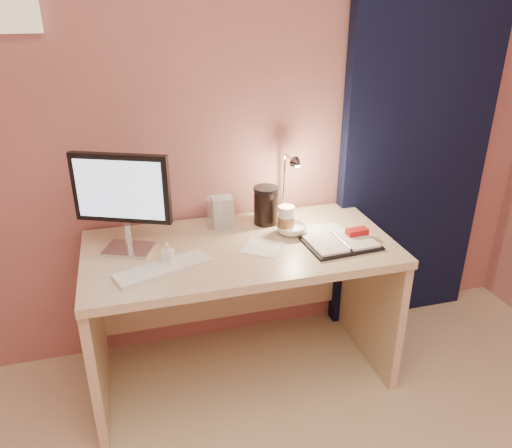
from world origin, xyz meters
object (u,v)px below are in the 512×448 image
object	(u,v)px
keyboard	(163,268)
bowl	(291,229)
planner	(342,242)
monitor	(123,194)
lotion_bottle	(168,254)
dark_jar	(266,207)
desk	(237,280)
clear_cup	(216,212)
coffee_cup	(286,220)
product_box	(222,212)
desk_lamp	(287,180)

from	to	relation	value
keyboard	bowl	world-z (taller)	bowl
bowl	keyboard	bearing A→B (deg)	-163.22
keyboard	planner	xyz separation A→B (m)	(0.81, 0.02, 0.00)
monitor	lotion_bottle	bearing A→B (deg)	-23.88
dark_jar	monitor	bearing A→B (deg)	-169.28
monitor	lotion_bottle	xyz separation A→B (m)	(0.15, -0.17, -0.22)
planner	lotion_bottle	world-z (taller)	lotion_bottle
desk	dark_jar	world-z (taller)	dark_jar
clear_cup	dark_jar	world-z (taller)	dark_jar
bowl	coffee_cup	bearing A→B (deg)	113.41
planner	coffee_cup	xyz separation A→B (m)	(-0.20, 0.20, 0.05)
keyboard	product_box	xyz separation A→B (m)	(0.33, 0.36, 0.07)
keyboard	product_box	bearing A→B (deg)	27.92
coffee_cup	dark_jar	xyz separation A→B (m)	(-0.07, 0.12, 0.02)
keyboard	clear_cup	world-z (taller)	clear_cup
keyboard	desk_lamp	size ratio (longest dim) A/B	1.19
coffee_cup	dark_jar	bearing A→B (deg)	119.54
coffee_cup	desk_lamp	size ratio (longest dim) A/B	0.38
dark_jar	product_box	world-z (taller)	dark_jar
desk_lamp	desk	bearing A→B (deg)	-160.63
keyboard	planner	bearing A→B (deg)	-17.98
monitor	bowl	size ratio (longest dim) A/B	3.11
monitor	coffee_cup	distance (m)	0.76
keyboard	product_box	size ratio (longest dim) A/B	2.64
coffee_cup	clear_cup	world-z (taller)	clear_cup
dark_jar	product_box	bearing A→B (deg)	174.48
lotion_bottle	dark_jar	distance (m)	0.59
coffee_cup	planner	bearing A→B (deg)	-44.54
planner	coffee_cup	distance (m)	0.29
monitor	coffee_cup	world-z (taller)	monitor
bowl	lotion_bottle	xyz separation A→B (m)	(-0.60, -0.14, 0.03)
desk	monitor	size ratio (longest dim) A/B	3.12
planner	clear_cup	xyz separation A→B (m)	(-0.52, 0.33, 0.07)
monitor	desk_lamp	bearing A→B (deg)	34.38
desk_lamp	planner	bearing A→B (deg)	-73.71
product_box	clear_cup	bearing A→B (deg)	-172.31
clear_cup	keyboard	bearing A→B (deg)	-129.84
clear_cup	bowl	bearing A→B (deg)	-27.18
clear_cup	product_box	distance (m)	0.03
planner	lotion_bottle	distance (m)	0.79
monitor	lotion_bottle	world-z (taller)	monitor
lotion_bottle	desk_lamp	xyz separation A→B (m)	(0.63, 0.32, 0.16)
desk	lotion_bottle	xyz separation A→B (m)	(-0.34, -0.16, 0.28)
coffee_cup	lotion_bottle	bearing A→B (deg)	-162.98
monitor	bowl	bearing A→B (deg)	21.65
coffee_cup	bowl	size ratio (longest dim) A/B	0.88
lotion_bottle	dark_jar	xyz separation A→B (m)	(0.52, 0.29, 0.04)
clear_cup	lotion_bottle	bearing A→B (deg)	-130.94
lotion_bottle	product_box	xyz separation A→B (m)	(0.30, 0.31, 0.03)
desk	coffee_cup	size ratio (longest dim) A/B	11.01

